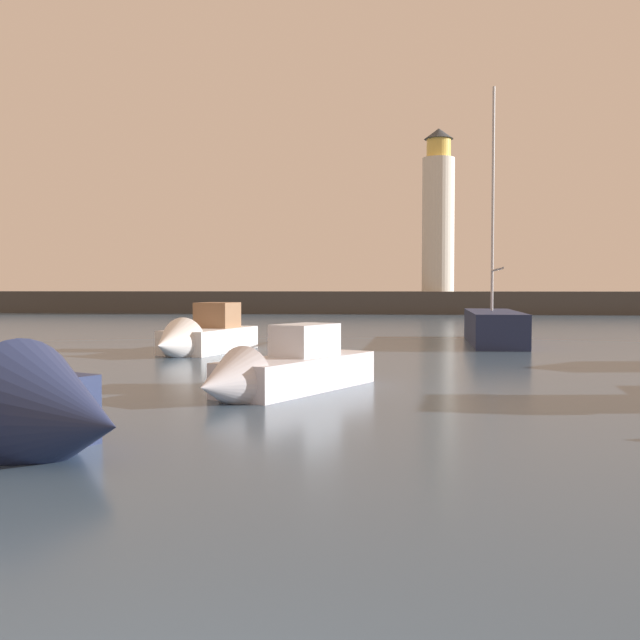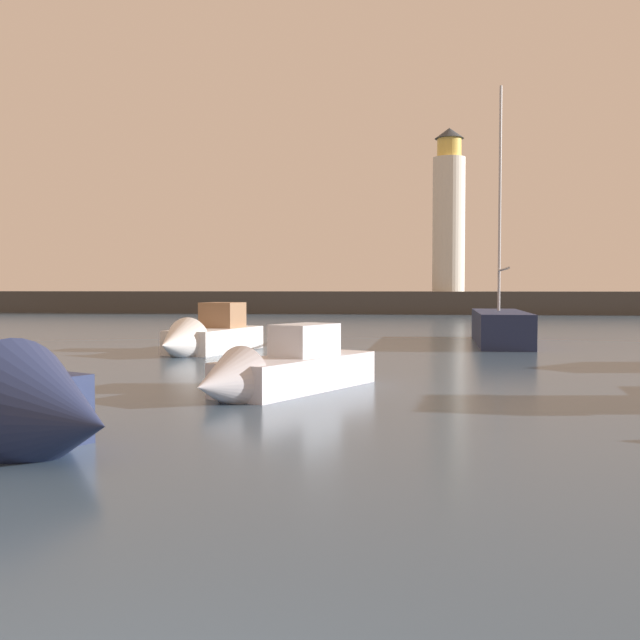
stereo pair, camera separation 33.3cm
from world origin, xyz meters
name	(u,v)px [view 2 (the right image)]	position (x,y,z in m)	size (l,w,h in m)	color
ground_plane	(380,337)	(0.00, 33.76, 0.00)	(220.00, 220.00, 0.00)	#384C60
breakwater	(396,303)	(0.00, 67.52, 1.02)	(91.38, 4.57, 2.05)	#423F3D
lighthouse	(449,214)	(4.75, 67.52, 9.09)	(2.93, 2.93, 14.87)	silver
motorboat_1	(203,338)	(-6.00, 24.03, 0.56)	(3.15, 6.12, 2.22)	white
motorboat_5	(277,372)	(-1.44, 14.07, 0.49)	(3.88, 5.77, 1.84)	silver
sailboat_moored	(500,326)	(5.29, 30.45, 0.72)	(2.35, 8.74, 11.16)	#1E284C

